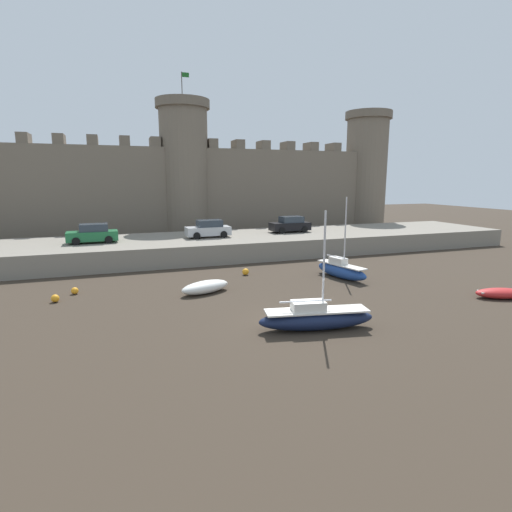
# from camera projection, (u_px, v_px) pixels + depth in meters

# --- Properties ---
(ground_plane) EXTENTS (160.00, 160.00, 0.00)m
(ground_plane) POSITION_uv_depth(u_px,v_px,m) (294.00, 324.00, 19.79)
(ground_plane) COLOR #382D23
(quay_road) EXTENTS (62.42, 10.00, 1.72)m
(quay_road) POSITION_uv_depth(u_px,v_px,m) (208.00, 246.00, 37.71)
(quay_road) COLOR gray
(quay_road) RESTS_ON ground
(castle) EXTENTS (56.67, 6.24, 19.10)m
(castle) POSITION_uv_depth(u_px,v_px,m) (185.00, 182.00, 47.60)
(castle) COLOR #706354
(castle) RESTS_ON ground
(sailboat_midflat_right) EXTENTS (2.14, 4.85, 5.86)m
(sailboat_midflat_right) POSITION_uv_depth(u_px,v_px,m) (341.00, 270.00, 28.93)
(sailboat_midflat_right) COLOR #234793
(sailboat_midflat_right) RESTS_ON ground
(rowboat_near_channel_left) EXTENTS (3.27, 2.14, 0.62)m
(rowboat_near_channel_left) POSITION_uv_depth(u_px,v_px,m) (501.00, 293.00, 24.00)
(rowboat_near_channel_left) COLOR red
(rowboat_near_channel_left) RESTS_ON ground
(sailboat_near_channel_right) EXTENTS (5.74, 2.29, 5.66)m
(sailboat_near_channel_right) POSITION_uv_depth(u_px,v_px,m) (316.00, 318.00, 18.96)
(sailboat_near_channel_right) COLOR #141E3D
(sailboat_near_channel_right) RESTS_ON ground
(rowboat_foreground_centre) EXTENTS (3.57, 2.37, 0.78)m
(rowboat_foreground_centre) POSITION_uv_depth(u_px,v_px,m) (205.00, 287.00, 25.10)
(rowboat_foreground_centre) COLOR silver
(rowboat_foreground_centre) RESTS_ON ground
(mooring_buoy_mid_mud) EXTENTS (0.50, 0.50, 0.50)m
(mooring_buoy_mid_mud) POSITION_uv_depth(u_px,v_px,m) (246.00, 272.00, 29.90)
(mooring_buoy_mid_mud) COLOR orange
(mooring_buoy_mid_mud) RESTS_ON ground
(mooring_buoy_off_centre) EXTENTS (0.46, 0.46, 0.46)m
(mooring_buoy_off_centre) POSITION_uv_depth(u_px,v_px,m) (55.00, 298.00, 23.25)
(mooring_buoy_off_centre) COLOR orange
(mooring_buoy_off_centre) RESTS_ON ground
(mooring_buoy_near_channel) EXTENTS (0.43, 0.43, 0.43)m
(mooring_buoy_near_channel) POSITION_uv_depth(u_px,v_px,m) (75.00, 291.00, 24.89)
(mooring_buoy_near_channel) COLOR orange
(mooring_buoy_near_channel) RESTS_ON ground
(car_quay_west) EXTENTS (4.16, 1.99, 1.62)m
(car_quay_west) POSITION_uv_depth(u_px,v_px,m) (208.00, 229.00, 37.27)
(car_quay_west) COLOR #B2B5B7
(car_quay_west) RESTS_ON quay_road
(car_quay_east) EXTENTS (4.16, 1.99, 1.62)m
(car_quay_east) POSITION_uv_depth(u_px,v_px,m) (93.00, 234.00, 34.00)
(car_quay_east) COLOR #1E6638
(car_quay_east) RESTS_ON quay_road
(car_quay_centre_west) EXTENTS (4.16, 1.99, 1.62)m
(car_quay_centre_west) POSITION_uv_depth(u_px,v_px,m) (290.00, 225.00, 41.00)
(car_quay_centre_west) COLOR black
(car_quay_centre_west) RESTS_ON quay_road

